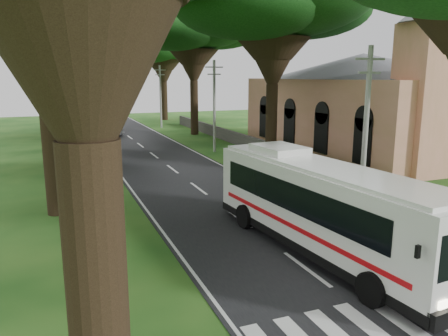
{
  "coord_description": "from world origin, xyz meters",
  "views": [
    {
      "loc": [
        -7.95,
        -10.19,
        6.66
      ],
      "look_at": [
        -0.17,
        9.42,
        2.2
      ],
      "focal_mm": 35.0,
      "sensor_mm": 36.0,
      "label": 1
    }
  ],
  "objects_px": {
    "pole_mid": "(214,105)",
    "pole_far": "(161,95)",
    "pedestrian": "(55,189)",
    "coach_bus": "(320,206)",
    "distant_car_a": "(110,129)",
    "church": "(363,96)",
    "distant_car_b": "(93,116)",
    "distant_car_c": "(109,114)",
    "pole_near": "(365,131)"
  },
  "relations": [
    {
      "from": "pole_far",
      "to": "distant_car_c",
      "type": "xyz_separation_m",
      "value": [
        -4.7,
        15.93,
        -3.5
      ]
    },
    {
      "from": "distant_car_c",
      "to": "pedestrian",
      "type": "relative_size",
      "value": 2.61
    },
    {
      "from": "church",
      "to": "pedestrian",
      "type": "distance_m",
      "value": 27.36
    },
    {
      "from": "pole_near",
      "to": "coach_bus",
      "type": "bearing_deg",
      "value": -146.19
    },
    {
      "from": "pedestrian",
      "to": "distant_car_b",
      "type": "bearing_deg",
      "value": 3.12
    },
    {
      "from": "pole_near",
      "to": "pole_far",
      "type": "distance_m",
      "value": 40.0
    },
    {
      "from": "pole_mid",
      "to": "distant_car_c",
      "type": "relative_size",
      "value": 1.77
    },
    {
      "from": "coach_bus",
      "to": "distant_car_c",
      "type": "xyz_separation_m",
      "value": [
        -0.49,
        58.75,
        -1.17
      ]
    },
    {
      "from": "church",
      "to": "pole_mid",
      "type": "xyz_separation_m",
      "value": [
        -12.36,
        4.45,
        -0.73
      ]
    },
    {
      "from": "pole_far",
      "to": "distant_car_a",
      "type": "distance_m",
      "value": 9.72
    },
    {
      "from": "pole_near",
      "to": "coach_bus",
      "type": "height_order",
      "value": "pole_near"
    },
    {
      "from": "pole_mid",
      "to": "church",
      "type": "bearing_deg",
      "value": -19.81
    },
    {
      "from": "distant_car_a",
      "to": "pedestrian",
      "type": "distance_m",
      "value": 27.54
    },
    {
      "from": "church",
      "to": "pole_far",
      "type": "relative_size",
      "value": 3.0
    },
    {
      "from": "church",
      "to": "distant_car_a",
      "type": "height_order",
      "value": "church"
    },
    {
      "from": "distant_car_a",
      "to": "distant_car_c",
      "type": "distance_m",
      "value": 21.57
    },
    {
      "from": "church",
      "to": "distant_car_b",
      "type": "xyz_separation_m",
      "value": [
        -20.02,
        35.9,
        -4.16
      ]
    },
    {
      "from": "pole_mid",
      "to": "distant_car_c",
      "type": "bearing_deg",
      "value": 97.45
    },
    {
      "from": "distant_car_a",
      "to": "distant_car_b",
      "type": "bearing_deg",
      "value": -105.49
    },
    {
      "from": "pole_far",
      "to": "pole_near",
      "type": "bearing_deg",
      "value": -90.0
    },
    {
      "from": "pole_near",
      "to": "pole_mid",
      "type": "height_order",
      "value": "same"
    },
    {
      "from": "coach_bus",
      "to": "distant_car_c",
      "type": "relative_size",
      "value": 2.64
    },
    {
      "from": "pole_near",
      "to": "distant_car_b",
      "type": "xyz_separation_m",
      "value": [
        -7.65,
        51.45,
        -3.43
      ]
    },
    {
      "from": "coach_bus",
      "to": "distant_car_a",
      "type": "height_order",
      "value": "coach_bus"
    },
    {
      "from": "pedestrian",
      "to": "pole_mid",
      "type": "bearing_deg",
      "value": -36.94
    },
    {
      "from": "pole_far",
      "to": "pedestrian",
      "type": "height_order",
      "value": "pole_far"
    },
    {
      "from": "pole_far",
      "to": "coach_bus",
      "type": "relative_size",
      "value": 0.67
    },
    {
      "from": "pole_mid",
      "to": "pole_far",
      "type": "bearing_deg",
      "value": 90.0
    },
    {
      "from": "church",
      "to": "coach_bus",
      "type": "xyz_separation_m",
      "value": [
        -16.58,
        -18.37,
        -3.05
      ]
    },
    {
      "from": "coach_bus",
      "to": "distant_car_c",
      "type": "height_order",
      "value": "coach_bus"
    },
    {
      "from": "pole_mid",
      "to": "pedestrian",
      "type": "distance_m",
      "value": 18.59
    },
    {
      "from": "distant_car_b",
      "to": "pedestrian",
      "type": "height_order",
      "value": "pedestrian"
    },
    {
      "from": "distant_car_a",
      "to": "distant_car_c",
      "type": "relative_size",
      "value": 0.94
    },
    {
      "from": "distant_car_a",
      "to": "distant_car_b",
      "type": "distance_m",
      "value": 16.94
    },
    {
      "from": "distant_car_c",
      "to": "coach_bus",
      "type": "bearing_deg",
      "value": 95.68
    },
    {
      "from": "pole_far",
      "to": "distant_car_b",
      "type": "relative_size",
      "value": 1.83
    },
    {
      "from": "pole_mid",
      "to": "pole_far",
      "type": "xyz_separation_m",
      "value": [
        0.0,
        20.0,
        0.0
      ]
    },
    {
      "from": "church",
      "to": "distant_car_b",
      "type": "height_order",
      "value": "church"
    },
    {
      "from": "distant_car_b",
      "to": "pedestrian",
      "type": "relative_size",
      "value": 2.53
    },
    {
      "from": "distant_car_b",
      "to": "distant_car_c",
      "type": "height_order",
      "value": "distant_car_b"
    },
    {
      "from": "pole_far",
      "to": "coach_bus",
      "type": "height_order",
      "value": "pole_far"
    },
    {
      "from": "pole_near",
      "to": "pole_far",
      "type": "height_order",
      "value": "same"
    },
    {
      "from": "pole_mid",
      "to": "pole_far",
      "type": "relative_size",
      "value": 1.0
    },
    {
      "from": "pole_mid",
      "to": "pedestrian",
      "type": "bearing_deg",
      "value": -137.71
    },
    {
      "from": "coach_bus",
      "to": "distant_car_a",
      "type": "relative_size",
      "value": 2.81
    },
    {
      "from": "pole_far",
      "to": "distant_car_b",
      "type": "bearing_deg",
      "value": 123.77
    },
    {
      "from": "distant_car_a",
      "to": "coach_bus",
      "type": "bearing_deg",
      "value": 77.82
    },
    {
      "from": "distant_car_b",
      "to": "pole_near",
      "type": "bearing_deg",
      "value": -85.66
    },
    {
      "from": "coach_bus",
      "to": "distant_car_a",
      "type": "bearing_deg",
      "value": 89.61
    },
    {
      "from": "distant_car_a",
      "to": "distant_car_b",
      "type": "xyz_separation_m",
      "value": [
        -0.4,
        16.94,
        -0.0
      ]
    }
  ]
}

